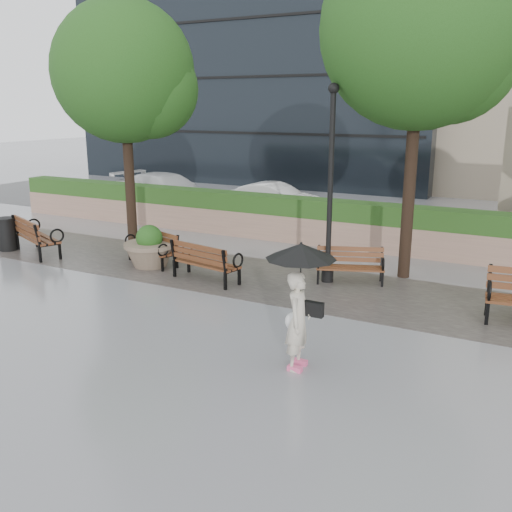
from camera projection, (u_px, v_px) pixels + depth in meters
The scene contains 16 objects.
ground at pixel (193, 319), 11.14m from camera, with size 100.00×100.00×0.00m, color gray.
cobble_strip at pixel (263, 278), 13.71m from camera, with size 28.00×3.20×0.01m, color #383330.
hedge_wall at pixel (324, 222), 16.95m from camera, with size 24.00×0.80×1.35m.
asphalt_street at pixel (364, 221), 20.54m from camera, with size 40.00×7.00×0.00m, color black.
bench_0 at pixel (38, 244), 15.85m from camera, with size 2.04×1.43×1.02m.
bench_1 at pixel (153, 255), 14.90m from camera, with size 1.71×1.11×0.86m.
bench_2 at pixel (206, 270), 13.45m from camera, with size 1.83×1.00×0.93m.
bench_3 at pixel (350, 273), 13.31m from camera, with size 1.65×1.11×0.83m.
planter_left at pixel (150, 250), 14.63m from camera, with size 1.31×1.31×1.10m.
trash_bin at pixel (7, 235), 16.28m from camera, with size 0.54×0.54×0.90m, color black.
lamppost at pixel (330, 198), 12.96m from camera, with size 0.28×0.28×4.51m.
tree_0 at pixel (130, 76), 15.43m from camera, with size 3.86×3.84×6.85m.
tree_1 at pixel (428, 35), 12.45m from camera, with size 4.43×4.43×7.89m.
car_left at pixel (167, 192), 22.53m from camera, with size 2.01×4.96×1.44m, color silver.
car_right at pixel (275, 199), 21.45m from camera, with size 1.29×3.70×1.22m, color silver.
pedestrian at pixel (300, 294), 8.77m from camera, with size 1.10×1.10×2.01m.
Camera 1 is at (5.99, -8.67, 4.03)m, focal length 40.00 mm.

